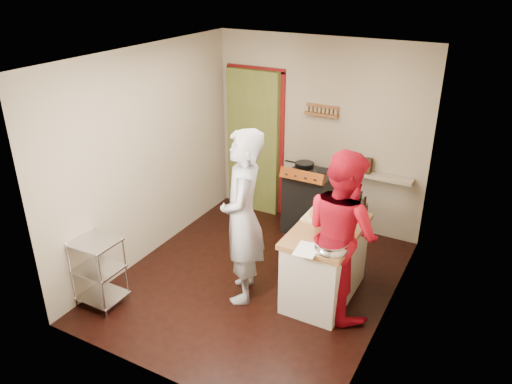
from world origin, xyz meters
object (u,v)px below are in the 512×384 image
wire_shelving (98,269)px  person_stripe (243,218)px  stove (309,201)px  island (326,260)px  person_red (342,233)px

wire_shelving → person_stripe: size_ratio=0.41×
stove → wire_shelving: size_ratio=1.26×
person_stripe → stove: bearing=153.8°
island → person_red: 0.50m
stove → wire_shelving: stove is taller
person_red → person_stripe: bearing=50.9°
stove → person_red: person_red is taller
wire_shelving → island: island is taller
island → person_stripe: size_ratio=0.63×
wire_shelving → island: (2.09, 1.30, 0.02)m
wire_shelving → person_red: size_ratio=0.44×
stove → island: (0.76, -1.32, 0.01)m
stove → person_stripe: bearing=-91.6°
island → person_stripe: bearing=-153.0°
island → stove: bearing=119.8°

